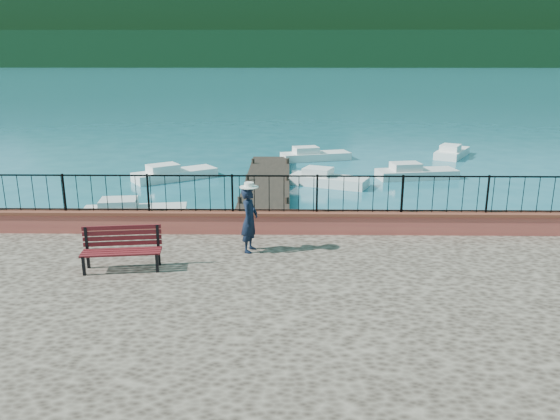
{
  "coord_description": "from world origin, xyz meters",
  "views": [
    {
      "loc": [
        -1.04,
        -10.02,
        5.7
      ],
      "look_at": [
        -1.23,
        2.0,
        2.3
      ],
      "focal_mm": 35.0,
      "sensor_mm": 36.0,
      "label": 1
    }
  ],
  "objects_px": {
    "boat_1": "(329,177)",
    "boat_3": "(175,171)",
    "boat_5": "(452,150)",
    "person": "(250,220)",
    "boat_0": "(135,209)",
    "boat_4": "(316,153)",
    "park_bench": "(122,257)",
    "boat_2": "(417,170)"
  },
  "relations": [
    {
      "from": "boat_0",
      "to": "boat_1",
      "type": "height_order",
      "value": "same"
    },
    {
      "from": "boat_1",
      "to": "person",
      "type": "bearing_deg",
      "value": -80.14
    },
    {
      "from": "boat_0",
      "to": "person",
      "type": "bearing_deg",
      "value": -62.63
    },
    {
      "from": "park_bench",
      "to": "boat_4",
      "type": "distance_m",
      "value": 20.27
    },
    {
      "from": "boat_3",
      "to": "boat_4",
      "type": "relative_size",
      "value": 1.02
    },
    {
      "from": "boat_1",
      "to": "boat_2",
      "type": "xyz_separation_m",
      "value": [
        4.36,
        1.58,
        0.0
      ]
    },
    {
      "from": "boat_0",
      "to": "boat_2",
      "type": "height_order",
      "value": "same"
    },
    {
      "from": "boat_2",
      "to": "boat_4",
      "type": "relative_size",
      "value": 0.99
    },
    {
      "from": "boat_2",
      "to": "boat_5",
      "type": "bearing_deg",
      "value": 50.23
    },
    {
      "from": "boat_0",
      "to": "boat_3",
      "type": "relative_size",
      "value": 0.93
    },
    {
      "from": "boat_4",
      "to": "boat_0",
      "type": "bearing_deg",
      "value": -136.31
    },
    {
      "from": "park_bench",
      "to": "boat_1",
      "type": "bearing_deg",
      "value": 60.39
    },
    {
      "from": "person",
      "to": "boat_2",
      "type": "height_order",
      "value": "person"
    },
    {
      "from": "person",
      "to": "boat_0",
      "type": "height_order",
      "value": "person"
    },
    {
      "from": "park_bench",
      "to": "person",
      "type": "bearing_deg",
      "value": 17.01
    },
    {
      "from": "person",
      "to": "park_bench",
      "type": "bearing_deg",
      "value": 128.47
    },
    {
      "from": "park_bench",
      "to": "boat_5",
      "type": "relative_size",
      "value": 0.53
    },
    {
      "from": "boat_1",
      "to": "boat_3",
      "type": "relative_size",
      "value": 0.89
    },
    {
      "from": "park_bench",
      "to": "boat_3",
      "type": "bearing_deg",
      "value": 89.93
    },
    {
      "from": "park_bench",
      "to": "boat_2",
      "type": "relative_size",
      "value": 0.46
    },
    {
      "from": "boat_1",
      "to": "boat_4",
      "type": "relative_size",
      "value": 0.91
    },
    {
      "from": "boat_4",
      "to": "boat_5",
      "type": "xyz_separation_m",
      "value": [
        8.06,
        1.18,
        0.0
      ]
    },
    {
      "from": "person",
      "to": "boat_0",
      "type": "xyz_separation_m",
      "value": [
        -4.63,
        6.54,
        -1.58
      ]
    },
    {
      "from": "person",
      "to": "boat_2",
      "type": "distance_m",
      "value": 15.44
    },
    {
      "from": "boat_0",
      "to": "boat_3",
      "type": "height_order",
      "value": "same"
    },
    {
      "from": "person",
      "to": "boat_5",
      "type": "height_order",
      "value": "person"
    },
    {
      "from": "boat_0",
      "to": "boat_4",
      "type": "xyz_separation_m",
      "value": [
        7.08,
        11.82,
        0.0
      ]
    },
    {
      "from": "park_bench",
      "to": "boat_0",
      "type": "bearing_deg",
      "value": 96.7
    },
    {
      "from": "boat_0",
      "to": "boat_4",
      "type": "relative_size",
      "value": 0.95
    },
    {
      "from": "boat_0",
      "to": "boat_3",
      "type": "xyz_separation_m",
      "value": [
        0.1,
        6.7,
        0.0
      ]
    },
    {
      "from": "park_bench",
      "to": "boat_5",
      "type": "height_order",
      "value": "park_bench"
    },
    {
      "from": "park_bench",
      "to": "boat_4",
      "type": "relative_size",
      "value": 0.45
    },
    {
      "from": "boat_0",
      "to": "boat_3",
      "type": "bearing_deg",
      "value": 81.21
    },
    {
      "from": "boat_1",
      "to": "boat_5",
      "type": "xyz_separation_m",
      "value": [
        7.76,
        7.5,
        0.0
      ]
    },
    {
      "from": "boat_2",
      "to": "boat_3",
      "type": "height_order",
      "value": "same"
    },
    {
      "from": "boat_2",
      "to": "boat_5",
      "type": "distance_m",
      "value": 6.82
    },
    {
      "from": "boat_3",
      "to": "boat_1",
      "type": "bearing_deg",
      "value": -43.95
    },
    {
      "from": "boat_0",
      "to": "boat_5",
      "type": "height_order",
      "value": "same"
    },
    {
      "from": "boat_2",
      "to": "boat_4",
      "type": "height_order",
      "value": "same"
    },
    {
      "from": "park_bench",
      "to": "boat_3",
      "type": "relative_size",
      "value": 0.44
    },
    {
      "from": "park_bench",
      "to": "boat_0",
      "type": "xyz_separation_m",
      "value": [
        -1.93,
        7.75,
        -1.09
      ]
    },
    {
      "from": "boat_2",
      "to": "park_bench",
      "type": "bearing_deg",
      "value": -133.38
    }
  ]
}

